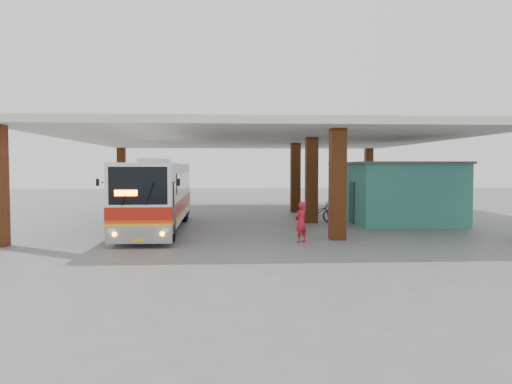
{
  "coord_description": "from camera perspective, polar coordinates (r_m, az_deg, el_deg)",
  "views": [
    {
      "loc": [
        -1.32,
        -22.26,
        2.83
      ],
      "look_at": [
        -0.02,
        0.0,
        1.73
      ],
      "focal_mm": 35.0,
      "sensor_mm": 36.0,
      "label": 1
    }
  ],
  "objects": [
    {
      "name": "ground",
      "position": [
        22.48,
        0.05,
        -4.4
      ],
      "size": [
        90.0,
        90.0,
        0.0
      ],
      "primitive_type": "plane",
      "color": "#515154",
      "rests_on": "ground"
    },
    {
      "name": "brick_columns",
      "position": [
        27.41,
        2.42,
        1.46
      ],
      "size": [
        20.1,
        21.6,
        4.35
      ],
      "color": "brown",
      "rests_on": "ground"
    },
    {
      "name": "canopy_roof",
      "position": [
        28.87,
        0.28,
        6.15
      ],
      "size": [
        21.0,
        23.0,
        0.3
      ],
      "primitive_type": "cube",
      "color": "silver",
      "rests_on": "brick_columns"
    },
    {
      "name": "shop_building",
      "position": [
        27.73,
        15.19,
        0.11
      ],
      "size": [
        5.2,
        8.2,
        3.11
      ],
      "color": "#2F7763",
      "rests_on": "ground"
    },
    {
      "name": "coach_bus",
      "position": [
        23.05,
        -11.21,
        -0.31
      ],
      "size": [
        2.49,
        11.04,
        3.2
      ],
      "rotation": [
        0.0,
        0.0,
        0.02
      ],
      "color": "silver",
      "rests_on": "ground"
    },
    {
      "name": "motorcycle",
      "position": [
        25.65,
        6.91,
        -2.33
      ],
      "size": [
        2.05,
        0.75,
        1.07
      ],
      "primitive_type": "imported",
      "rotation": [
        0.0,
        0.0,
        1.59
      ],
      "color": "black",
      "rests_on": "ground"
    },
    {
      "name": "pedestrian",
      "position": [
        18.91,
        5.17,
        -3.44
      ],
      "size": [
        0.67,
        0.64,
        1.54
      ],
      "primitive_type": "imported",
      "rotation": [
        0.0,
        0.0,
        3.82
      ],
      "color": "red",
      "rests_on": "ground"
    },
    {
      "name": "red_chair",
      "position": [
        28.34,
        9.21,
        -2.21
      ],
      "size": [
        0.45,
        0.45,
        0.78
      ],
      "rotation": [
        0.0,
        0.0,
        -0.11
      ],
      "color": "red",
      "rests_on": "ground"
    }
  ]
}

